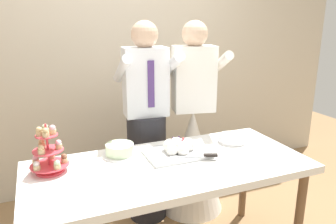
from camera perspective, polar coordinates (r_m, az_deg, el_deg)
name	(u,v)px	position (r m, az deg, el deg)	size (l,w,h in m)	color
rear_wall	(114,42)	(3.25, -9.33, 11.91)	(5.20, 0.10, 2.90)	beige
dessert_table	(170,174)	(2.15, 0.31, -10.80)	(1.80, 0.80, 0.78)	white
cupcake_stand	(48,153)	(2.09, -20.15, -6.81)	(0.23, 0.23, 0.31)	#D83F4C
main_cake_tray	(177,149)	(2.24, 1.64, -6.45)	(0.43, 0.35, 0.12)	silver
plate_stack	(232,139)	(2.51, 11.16, -4.56)	(0.21, 0.21, 0.05)	white
round_cake	(120,150)	(2.25, -8.41, -6.60)	(0.24, 0.24, 0.08)	white
person_groom	(147,135)	(2.70, -3.76, -4.02)	(0.49, 0.52, 1.66)	#232328
person_bride	(192,147)	(2.89, 4.27, -6.16)	(0.57, 0.56, 1.66)	white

